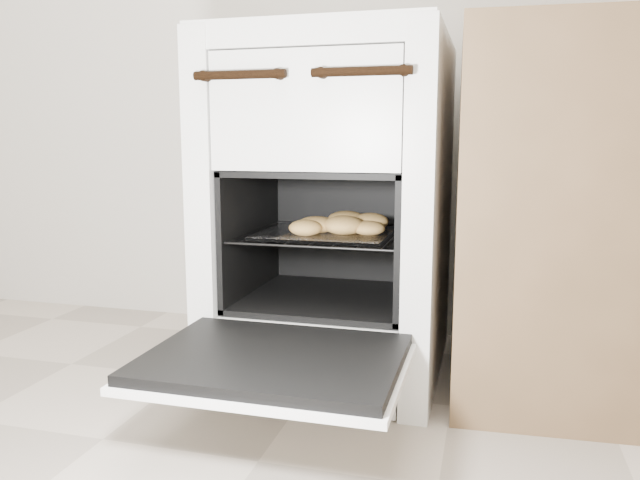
{
  "coord_description": "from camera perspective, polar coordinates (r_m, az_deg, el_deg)",
  "views": [
    {
      "loc": [
        0.4,
        -0.32,
        0.6
      ],
      "look_at": [
        0.02,
        1.06,
        0.36
      ],
      "focal_mm": 35.0,
      "sensor_mm": 36.0,
      "label": 1
    }
  ],
  "objects": [
    {
      "name": "oven_rack",
      "position": [
        1.53,
        0.72,
        0.51
      ],
      "size": [
        0.4,
        0.38,
        0.01
      ],
      "color": "black",
      "rests_on": "stove"
    },
    {
      "name": "foil_sheet",
      "position": [
        1.51,
        0.55,
        0.61
      ],
      "size": [
        0.31,
        0.27,
        0.01
      ],
      "primitive_type": "cube",
      "color": "white",
      "rests_on": "oven_rack"
    },
    {
      "name": "stove",
      "position": [
        1.58,
        1.27,
        2.38
      ],
      "size": [
        0.55,
        0.61,
        0.84
      ],
      "color": "silver",
      "rests_on": "ground"
    },
    {
      "name": "oven_door",
      "position": [
        1.2,
        -4.2,
        -11.07
      ],
      "size": [
        0.49,
        0.38,
        0.03
      ],
      "color": "black",
      "rests_on": "stove"
    },
    {
      "name": "baked_rolls",
      "position": [
        1.51,
        2.05,
        1.53
      ],
      "size": [
        0.24,
        0.28,
        0.04
      ],
      "color": "tan",
      "rests_on": "foil_sheet"
    }
  ]
}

